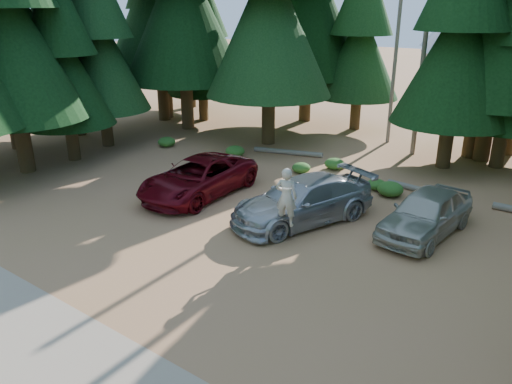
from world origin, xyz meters
TOP-DOWN VIEW (x-y plane):
  - ground at (0.00, 0.00)m, footprint 160.00×160.00m
  - gravel_strip at (0.00, -6.50)m, footprint 26.00×3.50m
  - forest_belt_north at (0.00, 15.00)m, footprint 36.00×7.00m
  - forest_belt_west at (-15.50, 4.00)m, footprint 6.00×22.00m
  - snag_front at (0.80, 14.50)m, footprint 0.24×0.24m
  - snag_back at (-1.20, 16.00)m, footprint 0.20×0.20m
  - red_pickup at (-4.16, 3.30)m, footprint 2.82×5.69m
  - silver_minivan_center at (0.67, 3.54)m, footprint 4.13×5.97m
  - silver_minivan_right at (4.61, 5.10)m, footprint 2.29×4.77m
  - frisbee_player at (1.08, 1.81)m, footprint 0.83×0.67m
  - log_left at (-4.42, 10.46)m, footprint 3.61×1.35m
  - log_mid at (3.20, 8.98)m, footprint 3.08×0.60m
  - shrub_far_left at (-6.47, 8.58)m, footprint 1.00×1.00m
  - shrub_left at (-2.28, 8.30)m, footprint 0.86×0.86m
  - shrub_center_left at (1.49, 8.26)m, footprint 0.82×0.82m
  - shrub_center_right at (-1.29, 9.72)m, footprint 0.96×0.96m
  - shrub_right at (2.25, 7.90)m, footprint 1.06×1.06m
  - shrub_edge_west at (-10.70, 7.80)m, footprint 0.97×0.97m

SIDE VIEW (x-z plane):
  - ground at x=0.00m, z-range 0.00..0.00m
  - forest_belt_north at x=0.00m, z-range -11.00..11.00m
  - forest_belt_west at x=-15.50m, z-range -11.00..11.00m
  - gravel_strip at x=0.00m, z-range 0.00..0.01m
  - log_mid at x=3.20m, z-range 0.00..0.25m
  - log_left at x=-4.42m, z-range 0.00..0.26m
  - shrub_center_left at x=1.49m, z-range 0.00..0.45m
  - shrub_left at x=-2.28m, z-range 0.00..0.48m
  - shrub_center_right at x=-1.29m, z-range 0.00..0.53m
  - shrub_edge_west at x=-10.70m, z-range 0.00..0.53m
  - shrub_far_left at x=-6.47m, z-range 0.00..0.55m
  - shrub_right at x=2.25m, z-range 0.00..0.59m
  - red_pickup at x=-4.16m, z-range 0.00..1.55m
  - silver_minivan_right at x=4.61m, z-range 0.00..1.57m
  - silver_minivan_center at x=0.67m, z-range 0.00..1.60m
  - frisbee_player at x=1.08m, z-range 0.59..2.57m
  - snag_back at x=-1.20m, z-range 0.00..10.00m
  - snag_front at x=0.80m, z-range 0.00..12.00m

